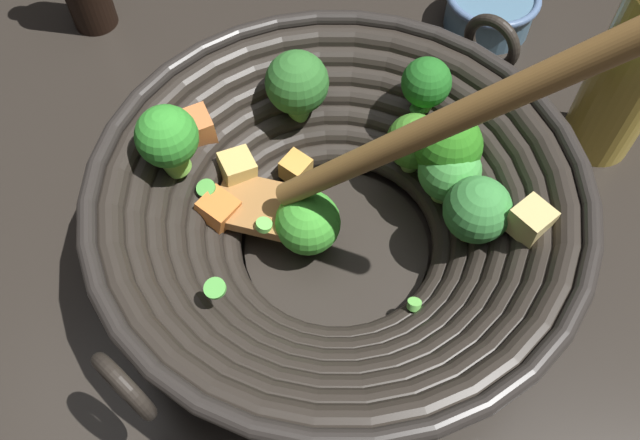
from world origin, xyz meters
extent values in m
plane|color=#28231E|center=(0.00, 0.00, 0.00)|extent=(4.00, 4.00, 0.00)
cylinder|color=black|center=(0.00, 0.00, 0.01)|extent=(0.16, 0.16, 0.01)
torus|color=black|center=(0.00, 0.00, 0.02)|extent=(0.20, 0.20, 0.02)
torus|color=black|center=(0.00, 0.00, 0.03)|extent=(0.23, 0.23, 0.02)
torus|color=black|center=(0.00, 0.00, 0.04)|extent=(0.26, 0.26, 0.02)
torus|color=black|center=(0.00, 0.00, 0.05)|extent=(0.28, 0.28, 0.02)
torus|color=black|center=(0.00, 0.00, 0.06)|extent=(0.31, 0.31, 0.02)
torus|color=black|center=(0.00, 0.00, 0.08)|extent=(0.33, 0.33, 0.02)
torus|color=black|center=(0.00, 0.00, 0.09)|extent=(0.36, 0.36, 0.02)
torus|color=black|center=(0.00, 0.00, 0.10)|extent=(0.38, 0.38, 0.01)
torus|color=black|center=(0.17, 0.11, 0.10)|extent=(0.04, 0.05, 0.05)
torus|color=black|center=(-0.17, -0.11, 0.10)|extent=(0.04, 0.05, 0.05)
cylinder|color=#8BC157|center=(0.10, 0.01, 0.04)|extent=(0.03, 0.02, 0.02)
sphere|color=green|center=(0.10, 0.01, 0.07)|extent=(0.05, 0.05, 0.05)
cylinder|color=#7CA553|center=(0.08, 0.05, 0.04)|extent=(0.02, 0.02, 0.02)
sphere|color=#418327|center=(0.08, 0.05, 0.07)|extent=(0.05, 0.05, 0.05)
cylinder|color=#71B442|center=(-0.11, 0.07, 0.08)|extent=(0.03, 0.02, 0.02)
sphere|color=green|center=(-0.11, 0.07, 0.11)|extent=(0.05, 0.05, 0.05)
cylinder|color=#65A23D|center=(-0.02, 0.01, 0.02)|extent=(0.03, 0.03, 0.02)
sphere|color=green|center=(-0.02, 0.01, 0.05)|extent=(0.05, 0.05, 0.05)
cylinder|color=#68B341|center=(0.10, 0.08, 0.07)|extent=(0.02, 0.02, 0.02)
sphere|color=#20661F|center=(0.10, 0.08, 0.10)|extent=(0.04, 0.04, 0.04)
cylinder|color=#618F46|center=(0.10, 0.02, 0.05)|extent=(0.03, 0.03, 0.02)
sphere|color=#2A7519|center=(0.10, 0.02, 0.08)|extent=(0.06, 0.06, 0.06)
cylinder|color=#5BA340|center=(0.00, 0.12, 0.06)|extent=(0.03, 0.03, 0.02)
sphere|color=#2E6C2A|center=(0.00, 0.12, 0.09)|extent=(0.05, 0.05, 0.05)
cylinder|color=#7BAF44|center=(0.10, -0.04, 0.05)|extent=(0.03, 0.03, 0.01)
sphere|color=#3A893E|center=(0.10, -0.04, 0.08)|extent=(0.05, 0.05, 0.05)
cube|color=#D4B562|center=(-0.07, 0.07, 0.05)|extent=(0.03, 0.03, 0.03)
cube|color=#D6BD72|center=(0.13, -0.06, 0.09)|extent=(0.03, 0.03, 0.03)
cube|color=gold|center=(-0.02, 0.07, 0.03)|extent=(0.03, 0.03, 0.02)
cube|color=orange|center=(-0.09, 0.04, 0.04)|extent=(0.04, 0.04, 0.03)
cube|color=#D2743D|center=(-0.09, 0.10, 0.07)|extent=(0.03, 0.03, 0.03)
cylinder|color=#6BC651|center=(0.04, -0.08, 0.04)|extent=(0.02, 0.02, 0.01)
cylinder|color=#56B247|center=(-0.10, -0.05, 0.08)|extent=(0.02, 0.02, 0.01)
cylinder|color=#56B247|center=(0.09, 0.07, 0.07)|extent=(0.02, 0.02, 0.01)
cylinder|color=#6BC651|center=(-0.11, 0.08, 0.07)|extent=(0.01, 0.01, 0.00)
cylinder|color=#6BC651|center=(-0.06, 0.01, 0.05)|extent=(0.02, 0.02, 0.01)
cylinder|color=#56B247|center=(-0.09, 0.05, 0.06)|extent=(0.02, 0.02, 0.01)
cube|color=#9E6B38|center=(-0.06, 0.03, 0.04)|extent=(0.09, 0.08, 0.01)
cylinder|color=#A37239|center=(0.05, -0.03, 0.18)|extent=(0.19, 0.13, 0.23)
cylinder|color=gold|center=(0.27, 0.05, 0.09)|extent=(0.06, 0.06, 0.17)
cylinder|color=slate|center=(0.24, 0.22, 0.02)|extent=(0.09, 0.09, 0.04)
cylinder|color=#99D166|center=(0.26, 0.20, 0.02)|extent=(0.02, 0.02, 0.01)
cylinder|color=#56B247|center=(0.22, 0.20, 0.02)|extent=(0.01, 0.01, 0.01)
cylinder|color=#6BC651|center=(0.22, 0.24, 0.02)|extent=(0.01, 0.01, 0.01)
camera|label=1|loc=(-0.09, -0.26, 0.48)|focal=36.22mm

